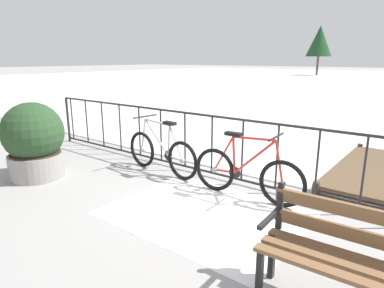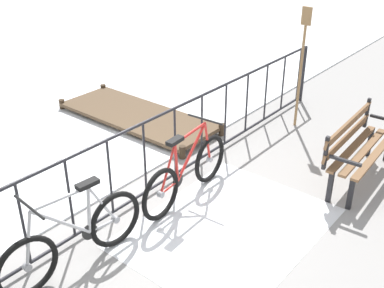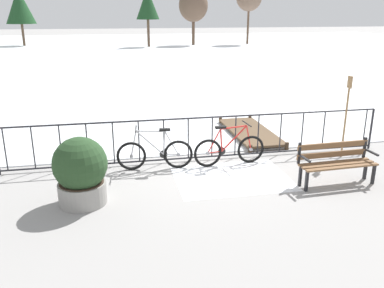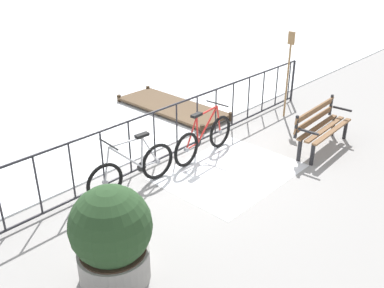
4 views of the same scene
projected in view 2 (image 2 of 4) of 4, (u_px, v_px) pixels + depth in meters
ground_plane at (131, 206)px, 5.96m from camera, size 160.00×160.00×0.00m
snow_patch at (229, 227)px, 5.58m from camera, size 2.42×1.86×0.01m
railing_fence at (128, 168)px, 5.70m from camera, size 9.06×0.06×1.07m
bicycle_near_railing at (187, 173)px, 5.97m from camera, size 1.71×0.52×0.97m
bicycle_second at (74, 238)px, 4.82m from camera, size 1.71×0.52×0.97m
park_bench at (357, 144)px, 6.35m from camera, size 1.62×0.55×0.89m
oar_upright at (302, 60)px, 7.56m from camera, size 0.04×0.16×1.98m
wooden_dock at (137, 115)px, 8.15m from camera, size 1.10×2.96×0.20m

